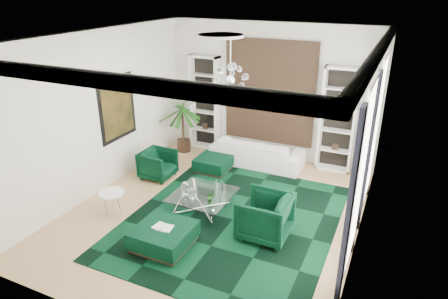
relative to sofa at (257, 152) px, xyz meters
The scene contains 30 objects.
floor 2.75m from the sofa, 89.24° to the right, with size 6.00×7.00×0.02m, color tan.
ceiling 4.39m from the sofa, 89.24° to the right, with size 6.00×7.00×0.02m, color white.
wall_back 1.72m from the sofa, 87.38° to the left, with size 6.00×0.02×3.80m, color white.
wall_front 6.42m from the sofa, 89.67° to the right, with size 6.00×0.02×3.80m, color white.
wall_left 4.31m from the sofa, 137.51° to the right, with size 0.02×7.00×3.80m, color white.
wall_right 4.36m from the sofa, 41.81° to the right, with size 0.02×7.00×3.80m, color white.
crown_molding 4.30m from the sofa, 89.24° to the right, with size 6.00×7.00×0.18m, color white, non-canonical shape.
ceiling_medallion 4.18m from the sofa, 89.15° to the right, with size 0.90×0.90×0.05m, color white.
tapestry 1.70m from the sofa, 87.20° to the left, with size 2.50×0.06×2.80m, color black.
shelving_left 2.25m from the sofa, 162.99° to the left, with size 0.90×0.38×2.80m, color white, non-canonical shape.
shelving_right 2.31m from the sofa, 16.43° to the left, with size 0.90×0.38×2.80m, color white, non-canonical shape.
painting 3.91m from the sofa, 144.09° to the right, with size 0.04×1.30×1.60m, color black.
window_near 4.96m from the sofa, 50.14° to the right, with size 0.03×1.10×2.90m, color white.
curtain_near_a 5.48m from the sofa, 55.82° to the right, with size 0.07×0.30×3.25m, color black.
curtain_near_b 4.32m from the sofa, 43.56° to the right, with size 0.07×0.30×3.25m, color black.
window_far 3.60m from the sofa, 22.03° to the right, with size 0.03×1.10×2.90m, color white.
curtain_far_a 3.82m from the sofa, 33.83° to the right, with size 0.07×0.30×3.25m, color black.
curtain_far_b 3.28m from the sofa, ahead, with size 0.07×0.30×3.25m, color black.
rug 2.98m from the sofa, 79.73° to the right, with size 4.20×5.00×0.02m, color black.
sofa is the anchor object (origin of this frame).
armchair_left 2.76m from the sofa, 138.26° to the right, with size 0.79×0.81×0.74m, color black.
armchair_right 3.43m from the sofa, 67.21° to the right, with size 0.96×0.99×0.90m, color black.
coffee_table 2.86m from the sofa, 94.49° to the right, with size 1.27×1.27×0.43m, color white, non-canonical shape.
ottoman_side 1.29m from the sofa, 136.51° to the right, with size 0.87×0.87×0.39m, color black.
ottoman_front 4.30m from the sofa, 94.18° to the right, with size 1.05×1.05×0.42m, color black.
book 4.30m from the sofa, 94.18° to the right, with size 0.38×0.25×0.03m, color white.
side_table 4.26m from the sofa, 117.21° to the right, with size 0.56×0.56×0.54m, color white.
palm 2.46m from the sofa, behind, with size 1.35×1.35×2.16m, color #1B4D15, non-canonical shape.
chandelier 3.31m from the sofa, 86.53° to the right, with size 0.85×0.85×0.76m, color white, non-canonical shape.
table_plant 3.12m from the sofa, 88.29° to the right, with size 0.14×0.11×0.25m, color #1B4D15.
Camera 1 is at (3.39, -6.91, 4.72)m, focal length 32.00 mm.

